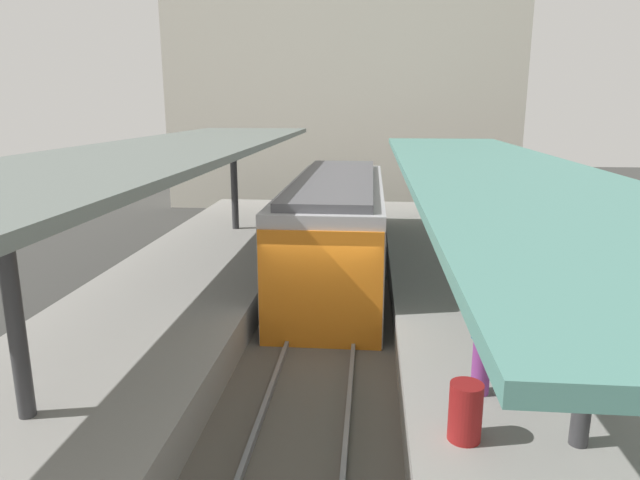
% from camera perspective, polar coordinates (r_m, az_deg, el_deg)
% --- Properties ---
extents(ground_plane, '(80.00, 80.00, 0.00)m').
position_cam_1_polar(ground_plane, '(12.92, 0.21, -10.83)').
color(ground_plane, '#383835').
extents(platform_left, '(4.40, 28.00, 1.00)m').
position_cam_1_polar(platform_left, '(13.57, -16.15, -7.88)').
color(platform_left, gray).
rests_on(platform_left, ground_plane).
extents(platform_right, '(4.40, 28.00, 1.00)m').
position_cam_1_polar(platform_right, '(12.98, 17.38, -8.96)').
color(platform_right, gray).
rests_on(platform_right, ground_plane).
extents(track_ballast, '(3.20, 28.00, 0.20)m').
position_cam_1_polar(track_ballast, '(12.88, 0.21, -10.42)').
color(track_ballast, '#59544C').
rests_on(track_ballast, ground_plane).
extents(rail_near_side, '(0.08, 28.00, 0.14)m').
position_cam_1_polar(rail_near_side, '(12.89, -3.03, -9.60)').
color(rail_near_side, slate).
rests_on(rail_near_side, track_ballast).
extents(rail_far_side, '(0.08, 28.00, 0.14)m').
position_cam_1_polar(rail_far_side, '(12.77, 3.48, -9.83)').
color(rail_far_side, slate).
rests_on(rail_far_side, track_ballast).
extents(commuter_train, '(2.78, 10.09, 3.10)m').
position_cam_1_polar(commuter_train, '(16.70, 1.58, 1.07)').
color(commuter_train, '#ADADB2').
rests_on(commuter_train, track_ballast).
extents(canopy_left, '(4.18, 21.00, 3.39)m').
position_cam_1_polar(canopy_left, '(14.03, -15.09, 8.71)').
color(canopy_left, '#333335').
rests_on(canopy_left, platform_left).
extents(canopy_right, '(4.18, 21.00, 2.99)m').
position_cam_1_polar(canopy_right, '(13.49, 17.18, 6.77)').
color(canopy_right, '#333335').
rests_on(canopy_right, platform_right).
extents(platform_bench, '(1.40, 0.41, 0.86)m').
position_cam_1_polar(platform_bench, '(12.01, 21.16, -6.20)').
color(platform_bench, black).
rests_on(platform_bench, platform_right).
extents(platform_sign, '(0.90, 0.08, 2.21)m').
position_cam_1_polar(platform_sign, '(17.30, 14.84, 4.08)').
color(platform_sign, '#262628').
rests_on(platform_sign, platform_right).
extents(litter_bin, '(0.44, 0.44, 0.80)m').
position_cam_1_polar(litter_bin, '(7.96, 14.51, -16.49)').
color(litter_bin, maroon).
rests_on(litter_bin, platform_right).
extents(passenger_near_bench, '(0.36, 0.36, 1.69)m').
position_cam_1_polar(passenger_near_bench, '(8.96, 16.19, -9.70)').
color(passenger_near_bench, '#7A337A').
rests_on(passenger_near_bench, platform_right).
extents(station_building_backdrop, '(18.00, 6.00, 11.00)m').
position_cam_1_polar(station_building_backdrop, '(31.77, 2.37, 13.83)').
color(station_building_backdrop, beige).
rests_on(station_building_backdrop, ground_plane).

